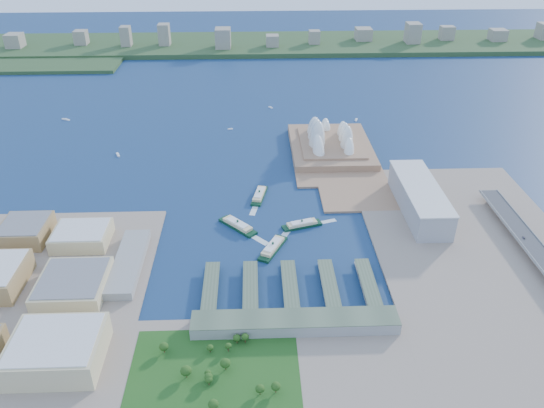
{
  "coord_description": "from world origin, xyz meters",
  "views": [
    {
      "loc": [
        -21.51,
        -516.93,
        366.34
      ],
      "look_at": [
        0.67,
        77.41,
        18.0
      ],
      "focal_mm": 35.0,
      "sensor_mm": 36.0,
      "label": 1
    }
  ],
  "objects_px": {
    "opera_house": "(331,132)",
    "toaster_building": "(419,199)",
    "ferry_b": "(259,194)",
    "ferry_d": "(302,223)",
    "car_c": "(524,237)",
    "ferry_a": "(238,224)",
    "ferry_c": "(273,246)"
  },
  "relations": [
    {
      "from": "ferry_c",
      "to": "car_c",
      "type": "distance_m",
      "value": 297.55
    },
    {
      "from": "ferry_c",
      "to": "car_c",
      "type": "bearing_deg",
      "value": -154.53
    },
    {
      "from": "opera_house",
      "to": "ferry_a",
      "type": "relative_size",
      "value": 3.1
    },
    {
      "from": "toaster_building",
      "to": "ferry_d",
      "type": "distance_m",
      "value": 160.75
    },
    {
      "from": "ferry_c",
      "to": "opera_house",
      "type": "bearing_deg",
      "value": -83.77
    },
    {
      "from": "opera_house",
      "to": "car_c",
      "type": "relative_size",
      "value": 35.35
    },
    {
      "from": "car_c",
      "to": "toaster_building",
      "type": "bearing_deg",
      "value": -41.01
    },
    {
      "from": "ferry_d",
      "to": "car_c",
      "type": "xyz_separation_m",
      "value": [
        258.18,
        -58.01,
        10.74
      ]
    },
    {
      "from": "ferry_a",
      "to": "ferry_d",
      "type": "height_order",
      "value": "ferry_a"
    },
    {
      "from": "opera_house",
      "to": "toaster_building",
      "type": "height_order",
      "value": "opera_house"
    },
    {
      "from": "ferry_d",
      "to": "ferry_c",
      "type": "bearing_deg",
      "value": 124.71
    },
    {
      "from": "ferry_b",
      "to": "ferry_c",
      "type": "relative_size",
      "value": 0.97
    },
    {
      "from": "opera_house",
      "to": "ferry_d",
      "type": "xyz_separation_m",
      "value": [
        -67.18,
        -229.83,
        -27.15
      ]
    },
    {
      "from": "toaster_building",
      "to": "car_c",
      "type": "distance_m",
      "value": 133.94
    },
    {
      "from": "ferry_a",
      "to": "ferry_d",
      "type": "xyz_separation_m",
      "value": [
        81.82,
        -0.41,
        -0.64
      ]
    },
    {
      "from": "ferry_a",
      "to": "ferry_d",
      "type": "bearing_deg",
      "value": -43.43
    },
    {
      "from": "toaster_building",
      "to": "car_c",
      "type": "xyz_separation_m",
      "value": [
        101.0,
        -87.84,
        -4.91
      ]
    },
    {
      "from": "car_c",
      "to": "ferry_a",
      "type": "bearing_deg",
      "value": -9.75
    },
    {
      "from": "car_c",
      "to": "opera_house",
      "type": "bearing_deg",
      "value": -56.43
    },
    {
      "from": "ferry_c",
      "to": "ferry_b",
      "type": "bearing_deg",
      "value": -56.82
    },
    {
      "from": "ferry_a",
      "to": "car_c",
      "type": "xyz_separation_m",
      "value": [
        340.0,
        -58.42,
        10.09
      ]
    },
    {
      "from": "ferry_a",
      "to": "ferry_c",
      "type": "relative_size",
      "value": 1.04
    },
    {
      "from": "opera_house",
      "to": "ferry_d",
      "type": "distance_m",
      "value": 240.98
    },
    {
      "from": "ferry_b",
      "to": "ferry_c",
      "type": "distance_m",
      "value": 129.12
    },
    {
      "from": "ferry_b",
      "to": "ferry_a",
      "type": "bearing_deg",
      "value": -97.96
    },
    {
      "from": "opera_house",
      "to": "car_c",
      "type": "bearing_deg",
      "value": -56.43
    },
    {
      "from": "opera_house",
      "to": "toaster_building",
      "type": "xyz_separation_m",
      "value": [
        90.0,
        -200.0,
        -11.5
      ]
    },
    {
      "from": "toaster_building",
      "to": "ferry_a",
      "type": "distance_m",
      "value": 241.28
    },
    {
      "from": "ferry_a",
      "to": "opera_house",
      "type": "bearing_deg",
      "value": 13.85
    },
    {
      "from": "toaster_building",
      "to": "ferry_c",
      "type": "height_order",
      "value": "toaster_building"
    },
    {
      "from": "ferry_b",
      "to": "car_c",
      "type": "bearing_deg",
      "value": -11.31
    },
    {
      "from": "toaster_building",
      "to": "ferry_b",
      "type": "relative_size",
      "value": 2.84
    }
  ]
}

